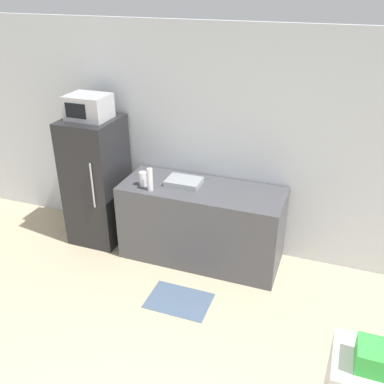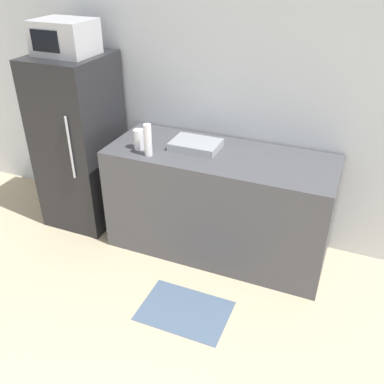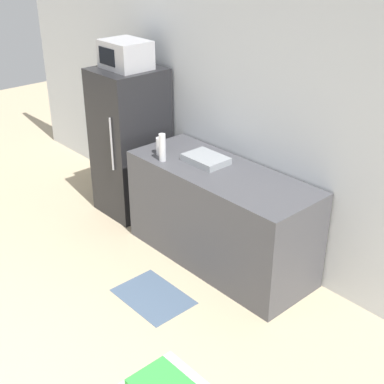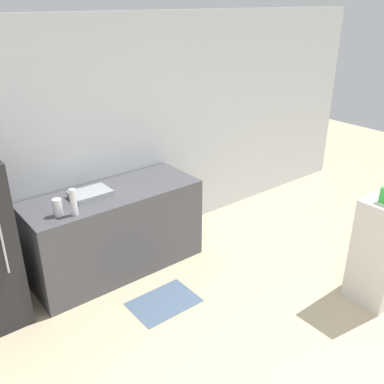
{
  "view_description": "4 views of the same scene",
  "coord_description": "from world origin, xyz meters",
  "px_view_note": "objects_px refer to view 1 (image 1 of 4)",
  "views": [
    {
      "loc": [
        1.13,
        -1.2,
        3.0
      ],
      "look_at": [
        -0.11,
        2.2,
        1.16
      ],
      "focal_mm": 40.0,
      "sensor_mm": 36.0,
      "label": 1
    },
    {
      "loc": [
        0.75,
        -0.11,
        2.34
      ],
      "look_at": [
        -0.14,
        2.02,
        0.99
      ],
      "focal_mm": 40.0,
      "sensor_mm": 36.0,
      "label": 2
    },
    {
      "loc": [
        2.75,
        -0.23,
        2.83
      ],
      "look_at": [
        0.19,
        2.08,
        1.09
      ],
      "focal_mm": 50.0,
      "sensor_mm": 36.0,
      "label": 3
    },
    {
      "loc": [
        -2.04,
        -0.83,
        2.72
      ],
      "look_at": [
        0.17,
        1.95,
        1.1
      ],
      "focal_mm": 40.0,
      "sensor_mm": 36.0,
      "label": 4
    }
  ],
  "objects_px": {
    "bottle_tall": "(150,180)",
    "bottle_short": "(143,179)",
    "basket": "(382,359)",
    "refrigerator": "(97,181)",
    "microwave": "(88,107)"
  },
  "relations": [
    {
      "from": "bottle_tall",
      "to": "microwave",
      "type": "bearing_deg",
      "value": 163.77
    },
    {
      "from": "bottle_tall",
      "to": "basket",
      "type": "distance_m",
      "value": 2.9
    },
    {
      "from": "basket",
      "to": "bottle_short",
      "type": "bearing_deg",
      "value": 141.39
    },
    {
      "from": "bottle_tall",
      "to": "bottle_short",
      "type": "distance_m",
      "value": 0.15
    },
    {
      "from": "refrigerator",
      "to": "bottle_tall",
      "type": "distance_m",
      "value": 0.91
    },
    {
      "from": "refrigerator",
      "to": "bottle_short",
      "type": "bearing_deg",
      "value": -13.15
    },
    {
      "from": "refrigerator",
      "to": "microwave",
      "type": "distance_m",
      "value": 0.91
    },
    {
      "from": "microwave",
      "to": "refrigerator",
      "type": "bearing_deg",
      "value": 72.43
    },
    {
      "from": "refrigerator",
      "to": "bottle_short",
      "type": "height_order",
      "value": "refrigerator"
    },
    {
      "from": "refrigerator",
      "to": "basket",
      "type": "xyz_separation_m",
      "value": [
        3.09,
        -2.07,
        0.35
      ]
    },
    {
      "from": "refrigerator",
      "to": "basket",
      "type": "bearing_deg",
      "value": -33.75
    },
    {
      "from": "bottle_short",
      "to": "basket",
      "type": "distance_m",
      "value": 3.05
    },
    {
      "from": "bottle_tall",
      "to": "bottle_short",
      "type": "bearing_deg",
      "value": 147.67
    },
    {
      "from": "refrigerator",
      "to": "bottle_tall",
      "type": "relative_size",
      "value": 6.07
    },
    {
      "from": "microwave",
      "to": "basket",
      "type": "xyz_separation_m",
      "value": [
        3.09,
        -2.07,
        -0.57
      ]
    }
  ]
}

